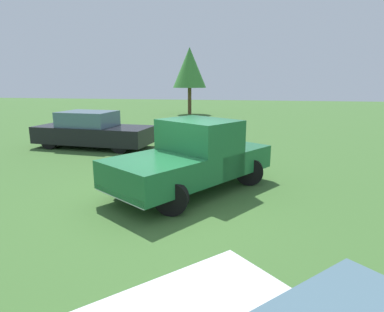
{
  "coord_description": "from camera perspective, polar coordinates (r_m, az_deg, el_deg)",
  "views": [
    {
      "loc": [
        -1.78,
        7.0,
        2.74
      ],
      "look_at": [
        -0.39,
        -0.8,
        0.9
      ],
      "focal_mm": 30.66,
      "sensor_mm": 36.0,
      "label": 1
    }
  ],
  "objects": [
    {
      "name": "pickup_truck",
      "position": [
        8.21,
        0.55,
        0.18
      ],
      "size": [
        3.98,
        4.67,
        1.78
      ],
      "rotation": [
        0.0,
        0.0,
        0.98
      ],
      "color": "black",
      "rests_on": "ground_plane"
    },
    {
      "name": "tree_back_right",
      "position": [
        27.28,
        -0.43,
        15.1
      ],
      "size": [
        2.7,
        2.7,
        5.32
      ],
      "color": "brown",
      "rests_on": "ground_plane"
    },
    {
      "name": "sedan_near",
      "position": [
        14.22,
        -16.9,
        4.23
      ],
      "size": [
        4.93,
        2.27,
        1.49
      ],
      "rotation": [
        0.0,
        0.0,
        3.05
      ],
      "color": "black",
      "rests_on": "ground_plane"
    },
    {
      "name": "ground_plane",
      "position": [
        7.72,
        -3.92,
        -7.73
      ],
      "size": [
        80.0,
        80.0,
        0.0
      ],
      "primitive_type": "plane",
      "color": "#3D662D"
    }
  ]
}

